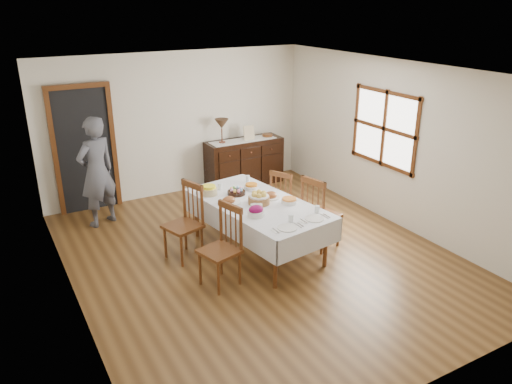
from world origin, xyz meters
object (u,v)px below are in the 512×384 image
chair_right_near (319,212)px  sideboard (244,162)px  dining_table (257,208)px  person (96,168)px  chair_left_near (223,245)px  table_lamp (222,125)px  chair_right_far (284,199)px  chair_left_far (186,221)px

chair_right_near → sideboard: bearing=-19.9°
dining_table → person: (-1.74, 2.06, 0.28)m
chair_left_near → person: person is taller
chair_right_near → person: (-2.57, 2.41, 0.39)m
person → sideboard: bearing=166.6°
chair_left_near → table_lamp: size_ratio=2.31×
chair_left_near → chair_right_far: 1.91m
chair_right_near → person: size_ratio=0.58×
chair_left_far → chair_right_far: size_ratio=1.12×
chair_left_near → sideboard: size_ratio=0.70×
chair_right_far → person: bearing=29.2°
chair_left_far → table_lamp: table_lamp is taller
chair_left_far → chair_right_near: bearing=51.6°
chair_left_near → sideboard: chair_left_near is taller
sideboard → dining_table: bearing=-114.4°
table_lamp → sideboard: bearing=-0.2°
chair_right_near → chair_left_far: bearing=55.3°
dining_table → chair_right_far: chair_right_far is taller
chair_right_far → sideboard: bearing=-39.4°
chair_right_far → person: person is taller
chair_left_far → chair_right_near: chair_right_near is taller
sideboard → person: size_ratio=0.79×
chair_left_near → chair_right_near: chair_right_near is taller
chair_left_near → person: size_ratio=0.56×
chair_left_near → sideboard: (1.98, 3.11, -0.08)m
chair_left_far → table_lamp: (1.64, 2.21, 0.71)m
chair_right_near → table_lamp: bearing=-10.7°
sideboard → table_lamp: table_lamp is taller
chair_left_near → chair_left_far: chair_left_far is taller
sideboard → table_lamp: 0.93m
dining_table → chair_left_far: bearing=151.6°
chair_right_far → chair_right_near: bearing=155.0°
chair_left_near → chair_right_near: (1.65, 0.21, 0.02)m
dining_table → chair_left_near: chair_left_near is taller
person → chair_right_far: bearing=125.1°
chair_right_near → chair_right_far: bearing=-9.6°
chair_right_near → chair_right_far: 0.84m
chair_right_near → table_lamp: table_lamp is taller
dining_table → person: size_ratio=1.24×
chair_left_near → chair_right_near: size_ratio=0.96×
chair_right_near → chair_right_far: (-0.06, 0.83, -0.07)m
chair_left_far → table_lamp: size_ratio=2.36×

